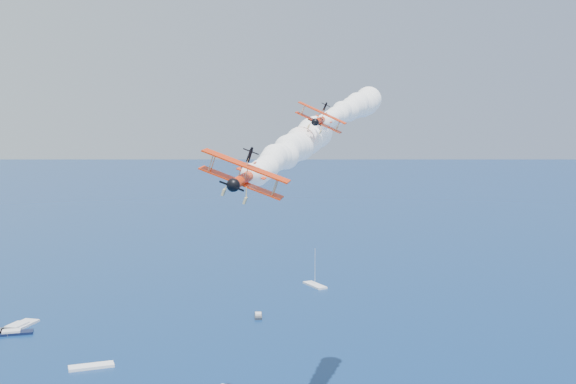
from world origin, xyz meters
TOP-DOWN VIEW (x-y plane):
  - biplane_lead at (14.60, 37.63)m, footprint 10.71×11.28m
  - biplane_trail at (-13.27, 18.27)m, footprint 13.33×13.87m
  - smoke_trail_lead at (34.95, 52.33)m, footprint 51.85×49.61m
  - smoke_trail_trail at (6.12, 34.22)m, footprint 51.92×51.09m
  - spectator_boats at (-3.79, 120.92)m, footprint 219.62×160.63m

SIDE VIEW (x-z plane):
  - spectator_boats at x=-3.79m, z-range 0.00..0.70m
  - biplane_trail at x=-13.27m, z-range 50.73..59.93m
  - smoke_trail_trail at x=6.12m, z-range 52.59..61.81m
  - biplane_lead at x=14.60m, z-range 57.20..65.08m
  - smoke_trail_lead at x=34.95m, z-range 58.40..67.62m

